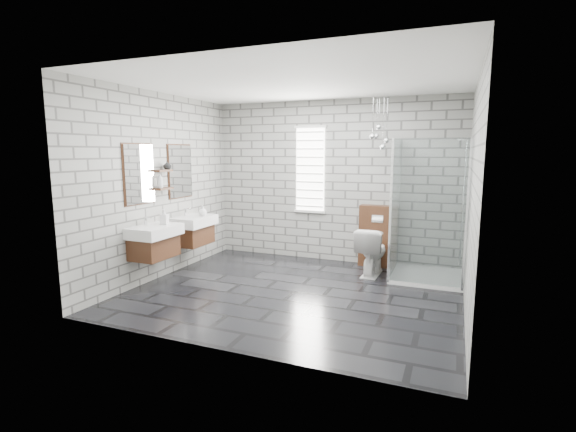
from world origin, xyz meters
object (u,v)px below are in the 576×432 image
Objects in this scene: vanity_right at (192,222)px; toilet at (372,251)px; cistern_panel at (378,236)px; vanity_left at (152,232)px; shower_enclosure at (420,246)px.

toilet is (2.71, 0.76, -0.39)m from vanity_right.
vanity_left is at bearing -141.23° from cistern_panel.
toilet is (-0.70, 0.01, -0.14)m from shower_enclosure.
shower_enclosure is at bearing 25.93° from vanity_left.
vanity_left is 2.17× the size of toilet.
toilet is at bearing 178.80° from shower_enclosure.
vanity_left reaches higher than toilet.
vanity_left is 0.92m from vanity_right.
cistern_panel reaches higher than toilet.
toilet is at bearing 15.61° from vanity_right.
vanity_left is at bearing -90.00° from vanity_right.
toilet is (2.71, 1.67, -0.39)m from vanity_left.
shower_enclosure reaches higher than vanity_left.
vanity_left reaches higher than cistern_panel.
cistern_panel is at bearing -87.66° from toilet.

